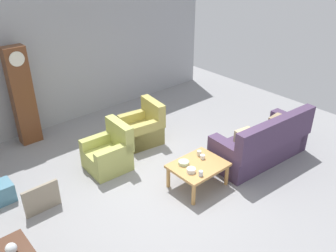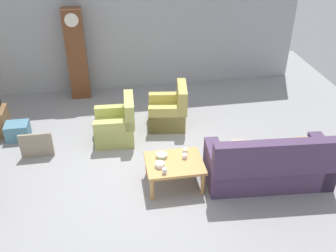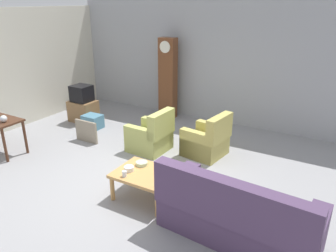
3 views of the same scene
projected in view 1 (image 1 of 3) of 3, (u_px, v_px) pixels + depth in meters
name	position (u px, v px, depth m)	size (l,w,h in m)	color
ground_plane	(165.00, 184.00, 6.51)	(10.40, 10.40, 0.00)	gray
garage_door_wall	(64.00, 56.00, 8.15)	(8.40, 0.16, 3.20)	#9EA0A5
couch_floral	(262.00, 144.00, 7.08)	(2.16, 1.03, 1.04)	#4C3856
armchair_olive_near	(109.00, 154.00, 6.84)	(0.83, 0.80, 0.92)	tan
armchair_olive_far	(143.00, 129.00, 7.75)	(0.89, 0.86, 0.92)	tan
coffee_table_wood	(198.00, 167.00, 6.29)	(0.96, 0.76, 0.46)	tan
grandfather_clock	(22.00, 96.00, 7.39)	(0.44, 0.30, 2.14)	brown
framed_picture_leaning	(42.00, 199.00, 5.76)	(0.60, 0.05, 0.50)	gray
glass_dome_cloche	(11.00, 249.00, 4.09)	(0.14, 0.14, 0.14)	silver
cup_white_porcelain	(203.00, 157.00, 6.40)	(0.09, 0.09, 0.08)	white
cup_blue_rimmed	(201.00, 173.00, 5.94)	(0.07, 0.07, 0.09)	silver
cup_cream_tall	(199.00, 153.00, 6.49)	(0.09, 0.09, 0.10)	beige
bowl_white_stacked	(191.00, 170.00, 6.03)	(0.16, 0.16, 0.07)	white
bowl_shallow_green	(184.00, 163.00, 6.25)	(0.20, 0.20, 0.06)	#B2C69E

